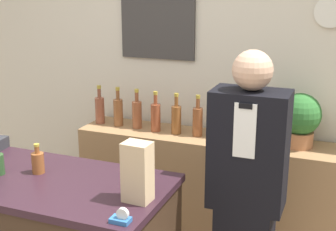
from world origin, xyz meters
The scene contains 16 objects.
back_wall centered at (0.00, 2.00, 1.35)m, with size 5.20×0.09×2.70m.
back_shelf centered at (0.18, 1.74, 0.45)m, with size 1.98×0.40×0.91m.
shopkeeper centered at (0.62, 1.03, 0.83)m, with size 0.42×0.26×1.66m.
potted_plant centered at (0.81, 1.77, 1.11)m, with size 0.29×0.29×0.37m.
paper_bag centered at (0.19, 0.49, 1.12)m, with size 0.14×0.11×0.30m.
tape_dispenser centered at (0.22, 0.27, 0.99)m, with size 0.09×0.06×0.07m.
counter_bottle_3 centered at (-0.47, 0.60, 1.03)m, with size 0.07×0.07×0.17m.
shelf_bottle_0 centered at (-0.73, 1.75, 1.02)m, with size 0.07×0.07×0.31m.
shelf_bottle_1 centered at (-0.57, 1.75, 1.02)m, with size 0.07×0.07×0.31m.
shelf_bottle_2 centered at (-0.40, 1.74, 1.02)m, with size 0.07×0.07×0.31m.
shelf_bottle_3 centered at (-0.24, 1.72, 1.02)m, with size 0.07×0.07×0.31m.
shelf_bottle_4 centered at (-0.07, 1.73, 1.02)m, with size 0.07×0.07×0.31m.
shelf_bottle_5 centered at (0.09, 1.73, 1.02)m, with size 0.07×0.07×0.31m.
shelf_bottle_6 centered at (0.26, 1.76, 1.02)m, with size 0.07×0.07×0.31m.
shelf_bottle_7 centered at (0.42, 1.74, 1.02)m, with size 0.07×0.07×0.31m.
shelf_bottle_8 centered at (0.59, 1.74, 1.02)m, with size 0.07×0.07×0.31m.
Camera 1 is at (1.10, -1.39, 2.00)m, focal length 50.00 mm.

